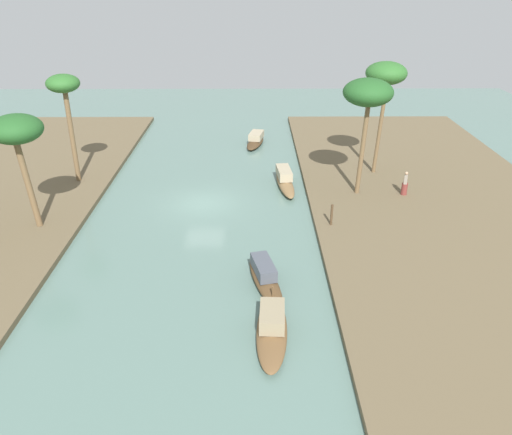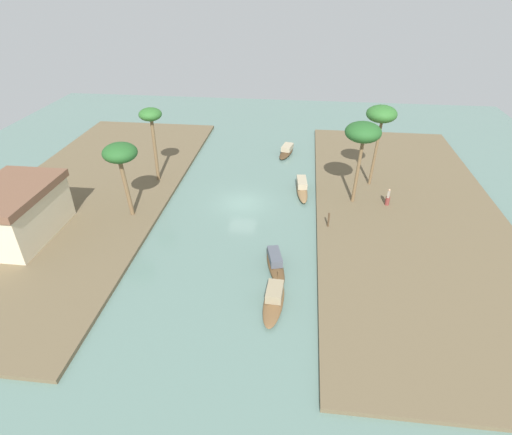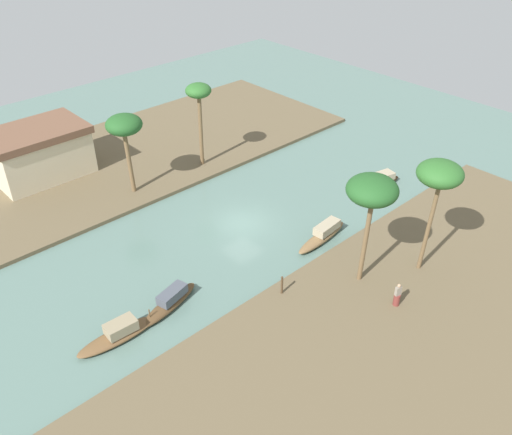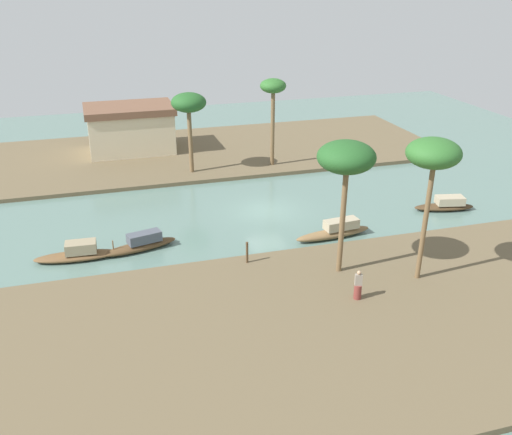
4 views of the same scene
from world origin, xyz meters
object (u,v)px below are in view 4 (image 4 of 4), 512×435
(sampan_near_left_bank, at_px, (141,244))
(palm_tree_left_far, at_px, (433,156))
(person_on_near_bank, at_px, (358,288))
(riverside_building, at_px, (130,128))
(sampan_foreground, at_px, (335,231))
(palm_tree_right_short, at_px, (273,91))
(palm_tree_left_near, at_px, (346,159))
(sampan_downstream_large, at_px, (446,205))
(palm_tree_right_tall, at_px, (189,104))
(mooring_post, at_px, (247,252))
(sampan_with_tall_canopy, at_px, (78,253))

(sampan_near_left_bank, xyz_separation_m, palm_tree_left_far, (13.80, -8.32, 6.74))
(person_on_near_bank, relative_size, riverside_building, 0.20)
(sampan_near_left_bank, relative_size, palm_tree_left_far, 0.61)
(sampan_foreground, xyz_separation_m, palm_tree_right_short, (0.48, 14.28, 6.10))
(palm_tree_left_near, height_order, palm_tree_right_short, palm_tree_left_near)
(sampan_downstream_large, xyz_separation_m, palm_tree_left_far, (-7.34, -8.60, 6.75))
(person_on_near_bank, relative_size, palm_tree_right_short, 0.22)
(sampan_downstream_large, bearing_deg, person_on_near_bank, -127.54)
(palm_tree_left_far, distance_m, riverside_building, 31.42)
(person_on_near_bank, xyz_separation_m, palm_tree_right_tall, (-4.21, 22.15, 4.88))
(mooring_post, relative_size, palm_tree_right_short, 0.17)
(sampan_downstream_large, relative_size, palm_tree_left_near, 0.59)
(sampan_with_tall_canopy, bearing_deg, person_on_near_bank, -31.06)
(palm_tree_left_near, relative_size, riverside_building, 0.95)
(sampan_downstream_large, relative_size, sampan_foreground, 0.84)
(person_on_near_bank, bearing_deg, palm_tree_right_tall, -63.54)
(palm_tree_left_far, relative_size, palm_tree_right_short, 1.07)
(sampan_downstream_large, height_order, palm_tree_left_near, palm_tree_left_near)
(sampan_downstream_large, height_order, palm_tree_right_short, palm_tree_right_short)
(sampan_foreground, height_order, person_on_near_bank, person_on_near_bank)
(mooring_post, bearing_deg, sampan_near_left_bank, 144.58)
(sampan_downstream_large, xyz_separation_m, sampan_foreground, (-9.22, -1.94, 0.05))
(person_on_near_bank, xyz_separation_m, riverside_building, (-8.31, 29.45, 1.47))
(palm_tree_right_tall, distance_m, riverside_building, 9.04)
(sampan_downstream_large, bearing_deg, palm_tree_right_tall, 153.54)
(sampan_foreground, distance_m, palm_tree_left_far, 9.64)
(sampan_near_left_bank, relative_size, mooring_post, 3.77)
(palm_tree_left_near, relative_size, palm_tree_left_far, 0.95)
(person_on_near_bank, xyz_separation_m, palm_tree_left_far, (4.05, 0.96, 6.22))
(sampan_downstream_large, xyz_separation_m, person_on_near_bank, (-11.39, -9.56, 0.54))
(palm_tree_left_near, bearing_deg, palm_tree_left_far, -27.64)
(sampan_downstream_large, relative_size, palm_tree_left_far, 0.56)
(palm_tree_left_near, distance_m, riverside_building, 28.24)
(sampan_downstream_large, distance_m, palm_tree_right_tall, 20.77)
(sampan_downstream_large, xyz_separation_m, sampan_near_left_bank, (-21.14, -0.29, 0.01))
(palm_tree_left_near, bearing_deg, mooring_post, 151.81)
(sampan_foreground, height_order, riverside_building, riverside_building)
(sampan_with_tall_canopy, distance_m, mooring_post, 9.90)
(sampan_near_left_bank, xyz_separation_m, sampan_foreground, (11.92, -1.65, 0.04))
(sampan_near_left_bank, bearing_deg, sampan_with_tall_canopy, 169.31)
(sampan_downstream_large, height_order, person_on_near_bank, person_on_near_bank)
(palm_tree_right_tall, bearing_deg, sampan_with_tall_canopy, -125.08)
(palm_tree_left_near, bearing_deg, palm_tree_right_short, 83.04)
(sampan_foreground, bearing_deg, palm_tree_left_near, -116.85)
(sampan_near_left_bank, distance_m, sampan_foreground, 12.03)
(sampan_downstream_large, bearing_deg, riverside_building, 147.17)
(sampan_near_left_bank, bearing_deg, palm_tree_left_near, -46.14)
(sampan_near_left_bank, relative_size, palm_tree_left_near, 0.64)
(sampan_downstream_large, bearing_deg, sampan_near_left_bank, -166.77)
(mooring_post, distance_m, riverside_building, 24.48)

